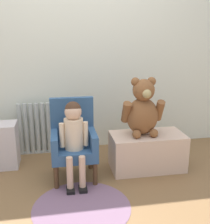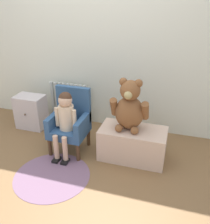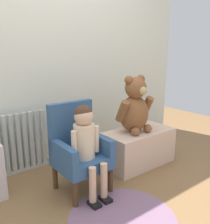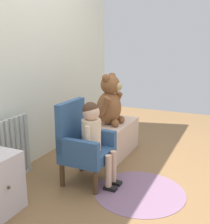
{
  "view_description": "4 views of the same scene",
  "coord_description": "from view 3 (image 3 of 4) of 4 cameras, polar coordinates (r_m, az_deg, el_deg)",
  "views": [
    {
      "loc": [
        -0.19,
        -1.99,
        1.31
      ],
      "look_at": [
        0.26,
        0.52,
        0.6
      ],
      "focal_mm": 45.0,
      "sensor_mm": 36.0,
      "label": 1
    },
    {
      "loc": [
        1.08,
        -1.83,
        1.7
      ],
      "look_at": [
        0.36,
        0.5,
        0.52
      ],
      "focal_mm": 40.0,
      "sensor_mm": 36.0,
      "label": 2
    },
    {
      "loc": [
        -1.06,
        -1.2,
        1.17
      ],
      "look_at": [
        0.26,
        0.51,
        0.62
      ],
      "focal_mm": 40.0,
      "sensor_mm": 36.0,
      "label": 3
    },
    {
      "loc": [
        -2.12,
        -0.71,
        1.23
      ],
      "look_at": [
        0.37,
        0.45,
        0.56
      ],
      "focal_mm": 45.0,
      "sensor_mm": 36.0,
      "label": 4
    }
  ],
  "objects": [
    {
      "name": "child_figure",
      "position": [
        1.98,
        -4.4,
        -5.84
      ],
      "size": [
        0.25,
        0.35,
        0.75
      ],
      "color": "beige",
      "rests_on": "ground_plane"
    },
    {
      "name": "low_bench",
      "position": [
        2.62,
        7.63,
        -7.97
      ],
      "size": [
        0.72,
        0.38,
        0.36
      ],
      "primitive_type": "cube",
      "color": "beige",
      "rests_on": "ground_plane"
    },
    {
      "name": "back_wall",
      "position": [
        2.62,
        -14.18,
        14.57
      ],
      "size": [
        3.8,
        0.05,
        2.4
      ],
      "primitive_type": "cube",
      "color": "silver",
      "rests_on": "ground_plane"
    },
    {
      "name": "ground_plane",
      "position": [
        1.98,
        3.37,
        -21.84
      ],
      "size": [
        6.0,
        6.0,
        0.0
      ],
      "primitive_type": "plane",
      "color": "brown"
    },
    {
      "name": "radiator",
      "position": [
        2.54,
        -19.03,
        -6.8
      ],
      "size": [
        0.56,
        0.05,
        0.58
      ],
      "color": "#ADB3AE",
      "rests_on": "ground_plane"
    },
    {
      "name": "floor_rug",
      "position": [
        1.92,
        3.95,
        -23.06
      ],
      "size": [
        0.78,
        0.78,
        0.01
      ],
      "primitive_type": "cylinder",
      "color": "slate",
      "rests_on": "ground_plane"
    },
    {
      "name": "large_teddy_bear",
      "position": [
        2.46,
        6.79,
        1.05
      ],
      "size": [
        0.41,
        0.29,
        0.56
      ],
      "color": "brown",
      "rests_on": "low_bench"
    },
    {
      "name": "child_armchair",
      "position": [
        2.12,
        -6.06,
        -8.33
      ],
      "size": [
        0.41,
        0.39,
        0.74
      ],
      "color": "#2F527D",
      "rests_on": "ground_plane"
    }
  ]
}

